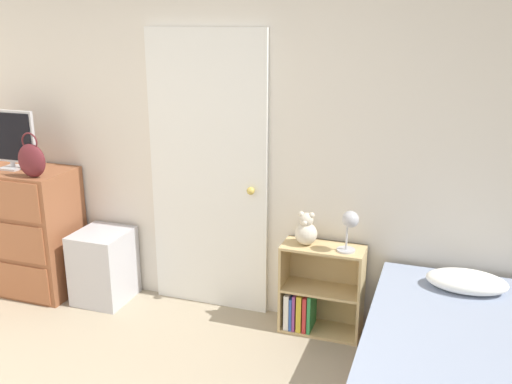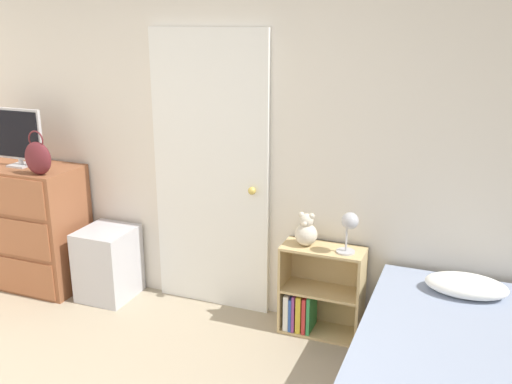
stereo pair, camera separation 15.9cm
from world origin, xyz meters
name	(u,v)px [view 1 (the left image)]	position (x,y,z in m)	size (l,w,h in m)	color
wall_back	(221,140)	(0.00, 2.06, 1.27)	(10.00, 0.06, 2.55)	silver
door_closed	(208,175)	(-0.08, 2.01, 1.02)	(0.90, 0.09, 2.05)	white
dresser	(19,229)	(-1.62, 1.76, 0.50)	(0.93, 0.49, 1.00)	brown
tv	(9,139)	(-1.61, 1.77, 1.23)	(0.46, 0.16, 0.45)	#B7B7BC
handbag	(32,160)	(-1.29, 1.62, 1.13)	(0.23, 0.11, 0.33)	#591E23
storage_bin	(104,266)	(-0.89, 1.80, 0.28)	(0.39, 0.42, 0.56)	silver
bookshelf	(315,295)	(0.76, 1.89, 0.27)	(0.56, 0.25, 0.64)	tan
teddy_bear	(306,230)	(0.69, 1.88, 0.74)	(0.15, 0.15, 0.23)	beige
desk_lamp	(350,223)	(0.98, 1.84, 0.84)	(0.14, 0.13, 0.28)	#B2B2B7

